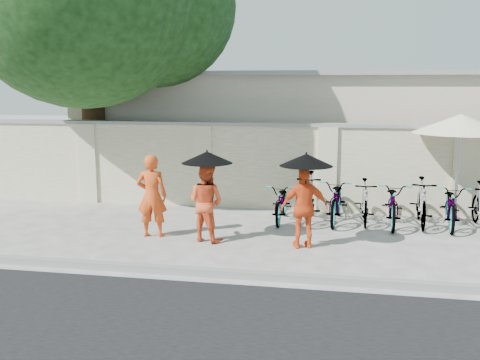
% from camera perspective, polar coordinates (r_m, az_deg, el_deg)
% --- Properties ---
extents(ground, '(80.00, 80.00, 0.00)m').
position_cam_1_polar(ground, '(10.17, -2.65, -6.83)').
color(ground, '#B9B7B1').
extents(kerb, '(40.00, 0.16, 0.12)m').
position_cam_1_polar(kerb, '(8.59, -5.22, -9.67)').
color(kerb, gray).
rests_on(kerb, ground).
extents(compound_wall, '(20.00, 0.30, 2.00)m').
position_cam_1_polar(compound_wall, '(12.89, 4.84, 1.30)').
color(compound_wall, silver).
rests_on(compound_wall, ground).
extents(building_behind, '(14.00, 6.00, 3.20)m').
position_cam_1_polar(building_behind, '(16.54, 9.61, 5.22)').
color(building_behind, '#C7B497').
rests_on(building_behind, ground).
extents(monk_left, '(0.64, 0.46, 1.64)m').
position_cam_1_polar(monk_left, '(10.61, -9.39, -1.68)').
color(monk_left, '#DA4917').
rests_on(monk_left, ground).
extents(monk_center, '(0.88, 0.79, 1.51)m').
position_cam_1_polar(monk_center, '(10.23, -3.65, -2.38)').
color(monk_center, '#DE4F23').
rests_on(monk_center, ground).
extents(parasol_center, '(0.96, 0.96, 0.89)m').
position_cam_1_polar(parasol_center, '(9.99, -3.54, 2.43)').
color(parasol_center, black).
rests_on(parasol_center, ground).
extents(monk_right, '(0.95, 0.61, 1.51)m').
position_cam_1_polar(monk_right, '(9.83, 6.88, -2.95)').
color(monk_right, '#EE511B').
rests_on(monk_right, ground).
extents(parasol_right, '(0.96, 0.96, 0.90)m').
position_cam_1_polar(parasol_right, '(9.59, 7.08, 2.15)').
color(parasol_right, black).
rests_on(parasol_right, ground).
extents(patio_umbrella, '(2.15, 2.15, 2.36)m').
position_cam_1_polar(patio_umbrella, '(12.21, 22.48, 5.45)').
color(patio_umbrella, gray).
rests_on(patio_umbrella, ground).
extents(bike_0, '(0.61, 1.66, 0.87)m').
position_cam_1_polar(bike_0, '(11.75, 4.51, -2.36)').
color(bike_0, '#999AA3').
rests_on(bike_0, ground).
extents(bike_1, '(0.54, 1.80, 1.08)m').
position_cam_1_polar(bike_1, '(11.82, 7.44, -1.82)').
color(bike_1, '#999AA3').
rests_on(bike_1, ground).
extents(bike_2, '(0.81, 1.93, 0.99)m').
position_cam_1_polar(bike_2, '(11.82, 10.29, -2.11)').
color(bike_2, '#999AA3').
rests_on(bike_2, ground).
extents(bike_3, '(0.45, 1.58, 0.95)m').
position_cam_1_polar(bike_3, '(11.85, 13.15, -2.28)').
color(bike_3, '#999AA3').
rests_on(bike_3, ground).
extents(bike_4, '(0.75, 1.89, 0.97)m').
position_cam_1_polar(bike_4, '(11.80, 16.04, -2.40)').
color(bike_4, '#999AA3').
rests_on(bike_4, ground).
extents(bike_5, '(0.58, 1.72, 1.02)m').
position_cam_1_polar(bike_5, '(11.97, 18.81, -2.27)').
color(bike_5, '#999AA3').
rests_on(bike_5, ground).
extents(bike_6, '(0.84, 1.87, 0.95)m').
position_cam_1_polar(bike_6, '(12.04, 21.61, -2.53)').
color(bike_6, '#999AA3').
rests_on(bike_6, ground).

